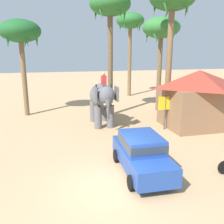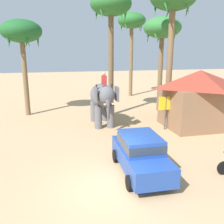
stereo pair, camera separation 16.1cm
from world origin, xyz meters
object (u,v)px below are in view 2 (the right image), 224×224
object	(u,v)px
palm_tree_leaning_seaward	(22,34)
signboard_yellow	(166,106)
palm_tree_near_hut	(162,30)
palm_tree_far_back	(173,3)
palm_tree_behind_elephant	(132,24)
elephant_with_mahout	(102,98)
roadside_hut	(198,97)
car_sedan_foreground	(140,152)
palm_tree_left_of_road	(111,9)

from	to	relation	value
palm_tree_leaning_seaward	signboard_yellow	bearing A→B (deg)	-35.21
palm_tree_near_hut	palm_tree_leaning_seaward	size ratio (longest dim) A/B	1.06
palm_tree_far_back	palm_tree_leaning_seaward	distance (m)	11.67
palm_tree_behind_elephant	palm_tree_far_back	world-z (taller)	palm_tree_far_back
elephant_with_mahout	roadside_hut	distance (m)	6.71
car_sedan_foreground	signboard_yellow	world-z (taller)	signboard_yellow
elephant_with_mahout	signboard_yellow	distance (m)	4.43
signboard_yellow	palm_tree_leaning_seaward	bearing A→B (deg)	144.79
car_sedan_foreground	signboard_yellow	bearing A→B (deg)	54.08
car_sedan_foreground	palm_tree_leaning_seaward	world-z (taller)	palm_tree_leaning_seaward
palm_tree_near_hut	palm_tree_far_back	bearing A→B (deg)	-105.90
car_sedan_foreground	palm_tree_behind_elephant	xyz separation A→B (m)	(5.93, 18.67, 7.47)
palm_tree_behind_elephant	roadside_hut	bearing A→B (deg)	-88.26
palm_tree_near_hut	palm_tree_far_back	xyz separation A→B (m)	(-1.02, -3.58, 1.50)
elephant_with_mahout	signboard_yellow	xyz separation A→B (m)	(3.91, -2.07, -0.30)
roadside_hut	palm_tree_leaning_seaward	bearing A→B (deg)	151.01
palm_tree_near_hut	roadside_hut	world-z (taller)	palm_tree_near_hut
palm_tree_near_hut	palm_tree_leaning_seaward	xyz separation A→B (m)	(-11.49, 1.23, -0.40)
palm_tree_near_hut	roadside_hut	xyz separation A→B (m)	(0.39, -5.35, -4.87)
elephant_with_mahout	palm_tree_far_back	bearing A→B (deg)	-2.86
car_sedan_foreground	palm_tree_leaning_seaward	bearing A→B (deg)	114.92
elephant_with_mahout	palm_tree_left_of_road	world-z (taller)	palm_tree_left_of_road
elephant_with_mahout	roadside_hut	bearing A→B (deg)	-17.56
elephant_with_mahout	palm_tree_behind_elephant	distance (m)	14.30
palm_tree_behind_elephant	elephant_with_mahout	bearing A→B (deg)	-117.95
car_sedan_foreground	elephant_with_mahout	size ratio (longest dim) A/B	1.08
elephant_with_mahout	car_sedan_foreground	bearing A→B (deg)	-89.54
roadside_hut	signboard_yellow	xyz separation A→B (m)	(-2.49, -0.04, -0.44)
palm_tree_behind_elephant	palm_tree_near_hut	bearing A→B (deg)	-89.92
elephant_with_mahout	palm_tree_left_of_road	size ratio (longest dim) A/B	0.40
palm_tree_far_back	palm_tree_left_of_road	bearing A→B (deg)	139.81
palm_tree_behind_elephant	palm_tree_near_hut	size ratio (longest dim) A/B	1.19
palm_tree_left_of_road	palm_tree_far_back	distance (m)	4.75
palm_tree_near_hut	palm_tree_left_of_road	world-z (taller)	palm_tree_left_of_road
car_sedan_foreground	palm_tree_behind_elephant	bearing A→B (deg)	72.38
palm_tree_near_hut	signboard_yellow	size ratio (longest dim) A/B	3.39
palm_tree_near_hut	roadside_hut	size ratio (longest dim) A/B	1.59
elephant_with_mahout	signboard_yellow	size ratio (longest dim) A/B	1.62
roadside_hut	signboard_yellow	world-z (taller)	roadside_hut
car_sedan_foreground	palm_tree_leaning_seaward	size ratio (longest dim) A/B	0.54
elephant_with_mahout	signboard_yellow	bearing A→B (deg)	-27.91
car_sedan_foreground	palm_tree_left_of_road	bearing A→B (deg)	82.78
palm_tree_near_hut	signboard_yellow	world-z (taller)	palm_tree_near_hut
palm_tree_left_of_road	palm_tree_leaning_seaward	world-z (taller)	palm_tree_left_of_road
palm_tree_near_hut	palm_tree_leaning_seaward	world-z (taller)	palm_tree_near_hut
palm_tree_far_back	signboard_yellow	xyz separation A→B (m)	(-1.08, -1.82, -6.81)
car_sedan_foreground	roadside_hut	size ratio (longest dim) A/B	0.82
palm_tree_left_of_road	palm_tree_leaning_seaward	bearing A→B (deg)	165.71
palm_tree_far_back	car_sedan_foreground	bearing A→B (deg)	-124.62
elephant_with_mahout	palm_tree_leaning_seaward	size ratio (longest dim) A/B	0.50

